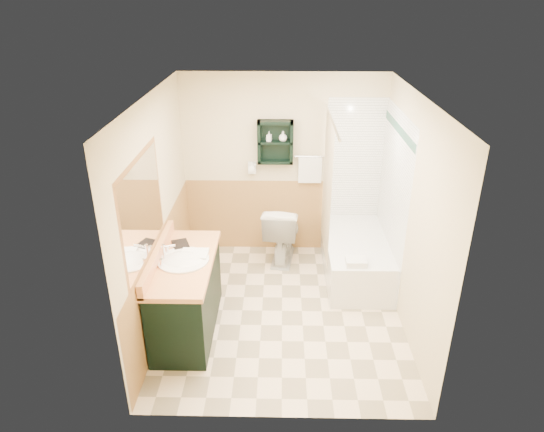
{
  "coord_description": "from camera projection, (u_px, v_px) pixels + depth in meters",
  "views": [
    {
      "loc": [
        -0.02,
        -4.49,
        3.31
      ],
      "look_at": [
        -0.12,
        0.2,
        1.09
      ],
      "focal_mm": 32.0,
      "sensor_mm": 36.0,
      "label": 1
    }
  ],
  "objects": [
    {
      "name": "towel_bar",
      "position": [
        310.0,
        156.0,
        6.2
      ],
      "size": [
        0.4,
        0.06,
        0.4
      ],
      "primitive_type": null,
      "color": "white",
      "rests_on": "back_wall"
    },
    {
      "name": "right_wall",
      "position": [
        412.0,
        216.0,
        4.94
      ],
      "size": [
        0.04,
        3.0,
        2.4
      ],
      "primitive_type": "cube",
      "color": "#F2E5BD",
      "rests_on": "ground"
    },
    {
      "name": "tub_towel",
      "position": [
        356.0,
        262.0,
        5.39
      ],
      "size": [
        0.23,
        0.19,
        0.07
      ],
      "primitive_type": "cube",
      "color": "white",
      "rests_on": "bathtub"
    },
    {
      "name": "left_wall",
      "position": [
        155.0,
        214.0,
        4.99
      ],
      "size": [
        0.04,
        3.0,
        2.4
      ],
      "primitive_type": "cube",
      "color": "#F2E5BD",
      "rests_on": "ground"
    },
    {
      "name": "toilet",
      "position": [
        282.0,
        232.0,
        6.38
      ],
      "size": [
        0.54,
        0.85,
        0.78
      ],
      "primitive_type": "imported",
      "rotation": [
        0.0,
        0.0,
        3.01
      ],
      "color": "white",
      "rests_on": "ground"
    },
    {
      "name": "tile_accent",
      "position": [
        399.0,
        129.0,
        5.32
      ],
      "size": [
        1.5,
        1.5,
        0.1
      ],
      "primitive_type": null,
      "color": "#134534",
      "rests_on": "right_wall"
    },
    {
      "name": "mirror_frame",
      "position": [
        143.0,
        210.0,
        4.36
      ],
      "size": [
        1.3,
        1.3,
        1.0
      ],
      "primitive_type": null,
      "color": "olive",
      "rests_on": "left_wall"
    },
    {
      "name": "vanity",
      "position": [
        186.0,
        296.0,
        5.02
      ],
      "size": [
        0.59,
        1.32,
        0.84
      ],
      "primitive_type": "cube",
      "color": "black",
      "rests_on": "ground"
    },
    {
      "name": "ceiling",
      "position": [
        284.0,
        95.0,
        4.44
      ],
      "size": [
        2.6,
        3.0,
        0.04
      ],
      "primitive_type": "cube",
      "color": "white",
      "rests_on": "back_wall"
    },
    {
      "name": "shower_curtain",
      "position": [
        327.0,
        186.0,
        5.81
      ],
      "size": [
        1.05,
        1.05,
        1.7
      ],
      "primitive_type": null,
      "color": "beige",
      "rests_on": "curtain_rod"
    },
    {
      "name": "wall_shelf",
      "position": [
        275.0,
        142.0,
        6.09
      ],
      "size": [
        0.45,
        0.15,
        0.55
      ],
      "primitive_type": "cube",
      "color": "black",
      "rests_on": "back_wall"
    },
    {
      "name": "wainscot_back",
      "position": [
        282.0,
        215.0,
        6.61
      ],
      "size": [
        2.58,
        2.58,
        1.0
      ],
      "primitive_type": null,
      "color": "tan",
      "rests_on": "back_wall"
    },
    {
      "name": "curtain_rod",
      "position": [
        332.0,
        120.0,
        5.29
      ],
      "size": [
        0.03,
        1.6,
        0.03
      ],
      "primitive_type": "cylinder",
      "rotation": [
        1.57,
        0.0,
        0.0
      ],
      "color": "silver",
      "rests_on": "back_wall"
    },
    {
      "name": "soap_bottle_b",
      "position": [
        283.0,
        137.0,
        6.05
      ],
      "size": [
        0.14,
        0.15,
        0.1
      ],
      "primitive_type": "imported",
      "rotation": [
        0.0,
        0.0,
        -0.31
      ],
      "color": "white",
      "rests_on": "wall_shelf"
    },
    {
      "name": "floor",
      "position": [
        282.0,
        311.0,
        5.48
      ],
      "size": [
        3.0,
        3.0,
        0.0
      ],
      "primitive_type": "plane",
      "color": "beige",
      "rests_on": "ground"
    },
    {
      "name": "tile_back",
      "position": [
        361.0,
        178.0,
        6.34
      ],
      "size": [
        0.95,
        0.95,
        2.1
      ],
      "primitive_type": null,
      "color": "white",
      "rests_on": "back_wall"
    },
    {
      "name": "tile_right",
      "position": [
        392.0,
        200.0,
        5.68
      ],
      "size": [
        1.5,
        1.5,
        2.1
      ],
      "primitive_type": null,
      "color": "white",
      "rests_on": "right_wall"
    },
    {
      "name": "hair_dryer",
      "position": [
        252.0,
        168.0,
        6.26
      ],
      "size": [
        0.1,
        0.24,
        0.18
      ],
      "primitive_type": null,
      "color": "white",
      "rests_on": "back_wall"
    },
    {
      "name": "counter_towel",
      "position": [
        195.0,
        254.0,
        4.92
      ],
      "size": [
        0.27,
        0.21,
        0.04
      ],
      "primitive_type": "cube",
      "color": "white",
      "rests_on": "vanity"
    },
    {
      "name": "bathtub",
      "position": [
        356.0,
        257.0,
        6.07
      ],
      "size": [
        0.77,
        1.5,
        0.51
      ],
      "primitive_type": "cube",
      "color": "white",
      "rests_on": "ground"
    },
    {
      "name": "soap_bottle_a",
      "position": [
        269.0,
        139.0,
        6.06
      ],
      "size": [
        0.09,
        0.13,
        0.06
      ],
      "primitive_type": "imported",
      "rotation": [
        0.0,
        0.0,
        -0.31
      ],
      "color": "white",
      "rests_on": "wall_shelf"
    },
    {
      "name": "mirror_glass",
      "position": [
        143.0,
        210.0,
        4.36
      ],
      "size": [
        1.2,
        1.2,
        0.9
      ],
      "primitive_type": null,
      "color": "white",
      "rests_on": "left_wall"
    },
    {
      "name": "vanity_book",
      "position": [
        172.0,
        237.0,
        5.05
      ],
      "size": [
        0.16,
        0.08,
        0.22
      ],
      "primitive_type": "imported",
      "rotation": [
        0.0,
        0.0,
        0.37
      ],
      "color": "black",
      "rests_on": "vanity"
    },
    {
      "name": "back_wall",
      "position": [
        283.0,
        166.0,
        6.34
      ],
      "size": [
        2.6,
        0.04,
        2.4
      ],
      "primitive_type": "cube",
      "color": "#F2E5BD",
      "rests_on": "ground"
    },
    {
      "name": "wainscot_left",
      "position": [
        165.0,
        272.0,
        5.29
      ],
      "size": [
        2.98,
        2.98,
        1.0
      ],
      "primitive_type": null,
      "color": "tan",
      "rests_on": "left_wall"
    }
  ]
}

